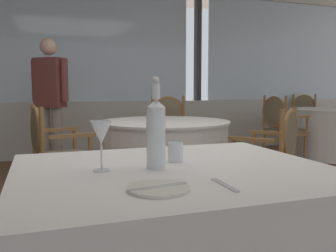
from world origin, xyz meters
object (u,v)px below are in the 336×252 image
(dining_chair_0_2, at_px, (53,150))
(diner_person_0, at_px, (50,97))
(side_plate, at_px, (158,188))
(water_bottle, at_px, (156,131))
(dining_chair_0_0, at_px, (273,153))
(dining_chair_2_2, at_px, (306,116))
(wine_glass, at_px, (101,134))
(dining_chair_0_1, at_px, (168,128))
(dining_chair_2_0, at_px, (280,124))
(water_tumbler, at_px, (175,152))

(dining_chair_0_2, relative_size, diner_person_0, 0.55)
(side_plate, xyz_separation_m, water_bottle, (0.09, 0.30, 0.14))
(dining_chair_0_0, xyz_separation_m, dining_chair_2_2, (2.76, 2.92, 0.03))
(dining_chair_2_2, bearing_deg, water_bottle, -24.56)
(wine_glass, bearing_deg, side_plate, -69.03)
(side_plate, xyz_separation_m, diner_person_0, (-0.21, 3.76, 0.21))
(dining_chair_0_2, bearing_deg, wine_glass, -95.18)
(water_bottle, distance_m, dining_chair_0_2, 1.88)
(water_bottle, distance_m, dining_chair_2_2, 5.82)
(dining_chair_0_0, bearing_deg, dining_chair_0_2, 29.98)
(side_plate, distance_m, dining_chair_0_1, 3.48)
(water_bottle, height_order, dining_chair_0_2, water_bottle)
(wine_glass, xyz_separation_m, dining_chair_0_0, (1.58, 1.15, -0.36))
(side_plate, xyz_separation_m, dining_chair_2_0, (2.84, 3.26, -0.19))
(side_plate, relative_size, diner_person_0, 0.12)
(water_tumbler, height_order, dining_chair_0_0, dining_chair_0_0)
(dining_chair_2_0, bearing_deg, dining_chair_0_1, 170.33)
(side_plate, distance_m, dining_chair_0_2, 2.14)
(dining_chair_0_1, distance_m, diner_person_0, 1.52)
(water_bottle, relative_size, dining_chair_2_0, 0.37)
(water_tumbler, bearing_deg, dining_chair_2_0, 47.42)
(dining_chair_2_2, bearing_deg, side_plate, -23.13)
(dining_chair_0_0, bearing_deg, water_tumbler, 91.42)
(side_plate, relative_size, wine_glass, 1.02)
(dining_chair_0_0, relative_size, dining_chair_0_1, 0.94)
(water_tumbler, xyz_separation_m, dining_chair_0_1, (0.97, 2.88, -0.22))
(wine_glass, relative_size, dining_chair_0_2, 0.21)
(dining_chair_0_2, distance_m, dining_chair_2_0, 3.29)
(dining_chair_0_0, bearing_deg, wine_glass, 86.90)
(wine_glass, relative_size, dining_chair_2_2, 0.20)
(water_tumbler, relative_size, diner_person_0, 0.05)
(wine_glass, bearing_deg, dining_chair_0_0, 35.97)
(dining_chair_0_0, height_order, dining_chair_2_0, dining_chair_2_0)
(dining_chair_0_1, height_order, dining_chair_0_2, dining_chair_0_1)
(dining_chair_0_0, xyz_separation_m, dining_chair_0_1, (-0.29, 1.81, 0.04))
(dining_chair_2_0, bearing_deg, side_plate, -140.29)
(water_tumbler, relative_size, dining_chair_0_1, 0.08)
(dining_chair_0_1, relative_size, dining_chair_2_0, 1.00)
(water_bottle, bearing_deg, dining_chair_2_0, 47.14)
(side_plate, distance_m, wine_glass, 0.37)
(wine_glass, relative_size, diner_person_0, 0.11)
(side_plate, relative_size, dining_chair_2_0, 0.20)
(wine_glass, distance_m, dining_chair_2_0, 4.19)
(dining_chair_0_2, bearing_deg, dining_chair_2_2, 17.90)
(water_tumbler, relative_size, dining_chair_0_0, 0.09)
(water_tumbler, xyz_separation_m, diner_person_0, (-0.42, 3.36, 0.17))
(dining_chair_2_2, bearing_deg, diner_person_0, -61.25)
(dining_chair_0_0, bearing_deg, diner_person_0, -3.00)
(water_tumbler, distance_m, dining_chair_0_0, 1.67)
(side_plate, bearing_deg, water_bottle, 73.90)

